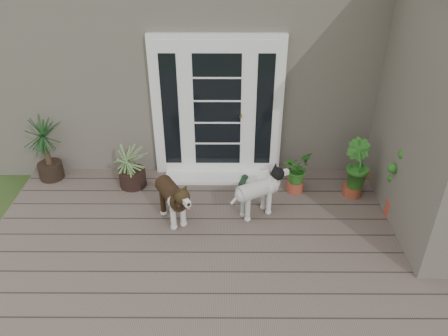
{
  "coord_description": "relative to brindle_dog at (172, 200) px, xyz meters",
  "views": [
    {
      "loc": [
        -0.08,
        -3.33,
        3.84
      ],
      "look_at": [
        -0.1,
        1.75,
        0.7
      ],
      "focal_mm": 35.55,
      "sensor_mm": 36.0,
      "label": 1
    }
  ],
  "objects": [
    {
      "name": "herb_a",
      "position": [
        1.72,
        0.7,
        -0.06
      ],
      "size": [
        0.56,
        0.56,
        0.52
      ],
      "primitive_type": "imported",
      "rotation": [
        0.0,
        0.0,
        1.03
      ],
      "color": "#235418",
      "rests_on": "deck"
    },
    {
      "name": "herb_b",
      "position": [
        2.53,
        0.61,
        0.0
      ],
      "size": [
        0.58,
        0.58,
        0.64
      ],
      "primitive_type": "imported",
      "rotation": [
        0.0,
        0.0,
        2.04
      ],
      "color": "#1B5719",
      "rests_on": "deck"
    },
    {
      "name": "sapling",
      "position": [
        3.02,
        0.11,
        0.54
      ],
      "size": [
        0.61,
        0.61,
        1.71
      ],
      "primitive_type": null,
      "rotation": [
        0.0,
        0.0,
        -0.24
      ],
      "color": "#164D19",
      "rests_on": "deck"
    },
    {
      "name": "herb_c",
      "position": [
        3.01,
        1.0,
        -0.06
      ],
      "size": [
        0.38,
        0.38,
        0.53
      ],
      "primitive_type": "imported",
      "rotation": [
        0.0,
        0.0,
        4.57
      ],
      "color": "#25651C",
      "rests_on": "deck"
    },
    {
      "name": "spider_plant",
      "position": [
        -0.69,
        0.83,
        0.03
      ],
      "size": [
        0.72,
        0.72,
        0.7
      ],
      "primitive_type": null,
      "rotation": [
        0.0,
        0.0,
        0.09
      ],
      "color": "#7B9B5F",
      "rests_on": "deck"
    },
    {
      "name": "house_main",
      "position": [
        0.78,
        3.29,
        1.11
      ],
      "size": [
        7.4,
        4.0,
        3.1
      ],
      "primitive_type": "cube",
      "color": "#665E54",
      "rests_on": "ground"
    },
    {
      "name": "door_step",
      "position": [
        0.58,
        1.04,
        -0.29
      ],
      "size": [
        1.6,
        0.4,
        0.05
      ],
      "primitive_type": "cube",
      "color": "white",
      "rests_on": "deck"
    },
    {
      "name": "door_unit",
      "position": [
        0.58,
        1.24,
        0.76
      ],
      "size": [
        1.9,
        0.14,
        2.15
      ],
      "primitive_type": "cube",
      "color": "white",
      "rests_on": "deck"
    },
    {
      "name": "brindle_dog",
      "position": [
        0.0,
        0.0,
        0.0
      ],
      "size": [
        0.67,
        0.83,
        0.64
      ],
      "primitive_type": null,
      "rotation": [
        0.0,
        0.0,
        3.66
      ],
      "color": "#332112",
      "rests_on": "deck"
    },
    {
      "name": "clog_left",
      "position": [
        0.95,
        0.53,
        -0.27
      ],
      "size": [
        0.18,
        0.34,
        0.1
      ],
      "primitive_type": null,
      "rotation": [
        0.0,
        0.0,
        -0.08
      ],
      "color": "#163816",
      "rests_on": "deck"
    },
    {
      "name": "yucca",
      "position": [
        -1.97,
        1.04,
        0.18
      ],
      "size": [
        0.71,
        0.71,
        1.0
      ],
      "primitive_type": null,
      "rotation": [
        0.0,
        0.0,
        0.04
      ],
      "color": "#113313",
      "rests_on": "deck"
    },
    {
      "name": "clog_right",
      "position": [
        0.97,
        0.89,
        -0.28
      ],
      "size": [
        0.2,
        0.3,
        0.08
      ],
      "primitive_type": null,
      "rotation": [
        0.0,
        0.0,
        -0.29
      ],
      "color": "#15361D",
      "rests_on": "deck"
    },
    {
      "name": "deck",
      "position": [
        0.78,
        -0.96,
        -0.38
      ],
      "size": [
        6.2,
        4.6,
        0.12
      ],
      "primitive_type": "cube",
      "color": "#6B5B4C",
      "rests_on": "ground"
    },
    {
      "name": "white_dog",
      "position": [
        1.11,
        0.13,
        -0.02
      ],
      "size": [
        0.78,
        0.62,
        0.6
      ],
      "primitive_type": null,
      "rotation": [
        0.0,
        0.0,
        -1.07
      ],
      "color": "white",
      "rests_on": "deck"
    }
  ]
}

